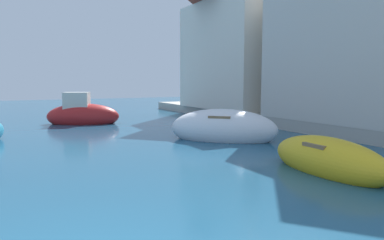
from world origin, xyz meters
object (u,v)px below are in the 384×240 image
Objects in this scene: moored_boat_6 at (327,160)px; moored_boat_1 at (223,129)px; waterfront_building_annex at (253,46)px; waterfront_building_main at (384,21)px; moored_boat_2 at (82,115)px.

moored_boat_1 is at bearing -1.49° from moored_boat_6.
waterfront_building_annex reaches higher than moored_boat_1.
moored_boat_6 is 0.41× the size of waterfront_building_main.
moored_boat_2 is 10.78m from waterfront_building_annex.
moored_boat_1 is 1.16× the size of moored_boat_6.
waterfront_building_main is at bearing -18.08° from moored_boat_2.
waterfront_building_annex is (7.04, 12.10, 3.91)m from moored_boat_6.
moored_boat_2 is at bearing 178.26° from waterfront_building_annex.
moored_boat_1 is 0.52× the size of waterfront_building_annex.
moored_boat_1 is 10.47m from waterfront_building_annex.
moored_boat_6 is at bearing -120.19° from waterfront_building_annex.
moored_boat_1 is at bearing 168.69° from waterfront_building_main.
waterfront_building_annex is (10.10, -0.31, 3.76)m from moored_boat_2.
waterfront_building_main is (7.04, 3.66, 4.15)m from moored_boat_6.
moored_boat_2 is 1.13× the size of moored_boat_6.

